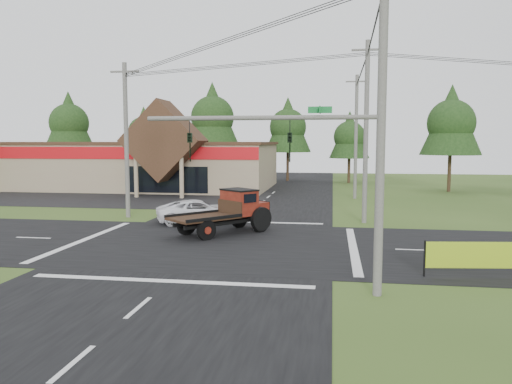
# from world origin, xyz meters

# --- Properties ---
(ground) EXTENTS (120.00, 120.00, 0.00)m
(ground) POSITION_xyz_m (0.00, 0.00, 0.00)
(ground) COLOR #354F1C
(ground) RESTS_ON ground
(road_ns) EXTENTS (12.00, 120.00, 0.02)m
(road_ns) POSITION_xyz_m (0.00, 0.00, 0.01)
(road_ns) COLOR black
(road_ns) RESTS_ON ground
(road_ew) EXTENTS (120.00, 12.00, 0.02)m
(road_ew) POSITION_xyz_m (0.00, 0.00, 0.01)
(road_ew) COLOR black
(road_ew) RESTS_ON ground
(parking_apron) EXTENTS (28.00, 14.00, 0.02)m
(parking_apron) POSITION_xyz_m (-14.00, 19.00, 0.01)
(parking_apron) COLOR black
(parking_apron) RESTS_ON ground
(cvs_building) EXTENTS (30.40, 18.20, 9.19)m
(cvs_building) POSITION_xyz_m (-15.70, 29.57, 2.78)
(cvs_building) COLOR gray
(cvs_building) RESTS_ON ground
(traffic_signal_mast) EXTENTS (8.12, 0.24, 7.00)m
(traffic_signal_mast) POSITION_xyz_m (5.82, -7.50, 4.43)
(traffic_signal_mast) COLOR #595651
(traffic_signal_mast) RESTS_ON ground
(utility_pole_nr) EXTENTS (2.00, 0.30, 11.00)m
(utility_pole_nr) POSITION_xyz_m (7.50, -7.50, 5.64)
(utility_pole_nr) COLOR #595651
(utility_pole_nr) RESTS_ON ground
(utility_pole_nw) EXTENTS (2.00, 0.30, 10.50)m
(utility_pole_nw) POSITION_xyz_m (-8.00, 8.00, 5.39)
(utility_pole_nw) COLOR #595651
(utility_pole_nw) RESTS_ON ground
(utility_pole_ne) EXTENTS (2.00, 0.30, 11.50)m
(utility_pole_ne) POSITION_xyz_m (8.00, 8.00, 5.89)
(utility_pole_ne) COLOR #595651
(utility_pole_ne) RESTS_ON ground
(utility_pole_n) EXTENTS (2.00, 0.30, 11.20)m
(utility_pole_n) POSITION_xyz_m (8.00, 22.00, 5.74)
(utility_pole_n) COLOR #595651
(utility_pole_n) RESTS_ON ground
(tree_row_a) EXTENTS (6.72, 6.72, 12.12)m
(tree_row_a) POSITION_xyz_m (-30.00, 40.00, 8.05)
(tree_row_a) COLOR #332316
(tree_row_a) RESTS_ON ground
(tree_row_b) EXTENTS (5.60, 5.60, 10.10)m
(tree_row_b) POSITION_xyz_m (-20.00, 42.00, 6.70)
(tree_row_b) COLOR #332316
(tree_row_b) RESTS_ON ground
(tree_row_c) EXTENTS (7.28, 7.28, 13.13)m
(tree_row_c) POSITION_xyz_m (-10.00, 41.00, 8.72)
(tree_row_c) COLOR #332316
(tree_row_c) RESTS_ON ground
(tree_row_d) EXTENTS (6.16, 6.16, 11.11)m
(tree_row_d) POSITION_xyz_m (0.00, 42.00, 7.38)
(tree_row_d) COLOR #332316
(tree_row_d) RESTS_ON ground
(tree_row_e) EXTENTS (5.04, 5.04, 9.09)m
(tree_row_e) POSITION_xyz_m (8.00, 40.00, 6.03)
(tree_row_e) COLOR #332316
(tree_row_e) RESTS_ON ground
(tree_side_ne) EXTENTS (6.16, 6.16, 11.11)m
(tree_side_ne) POSITION_xyz_m (18.00, 30.00, 7.38)
(tree_side_ne) COLOR #332316
(tree_side_ne) RESTS_ON ground
(antique_flatbed_truck) EXTENTS (5.73, 6.06, 2.53)m
(antique_flatbed_truck) POSITION_xyz_m (-0.17, 2.81, 1.26)
(antique_flatbed_truck) COLOR #4F120B
(antique_flatbed_truck) RESTS_ON ground
(roadside_banner) EXTENTS (4.17, 0.66, 1.43)m
(roadside_banner) POSITION_xyz_m (11.52, -4.59, 0.71)
(roadside_banner) COLOR #8AAB16
(roadside_banner) RESTS_ON ground
(white_pickup) EXTENTS (5.87, 4.47, 1.48)m
(white_pickup) POSITION_xyz_m (-2.55, 6.42, 0.74)
(white_pickup) COLOR white
(white_pickup) RESTS_ON ground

